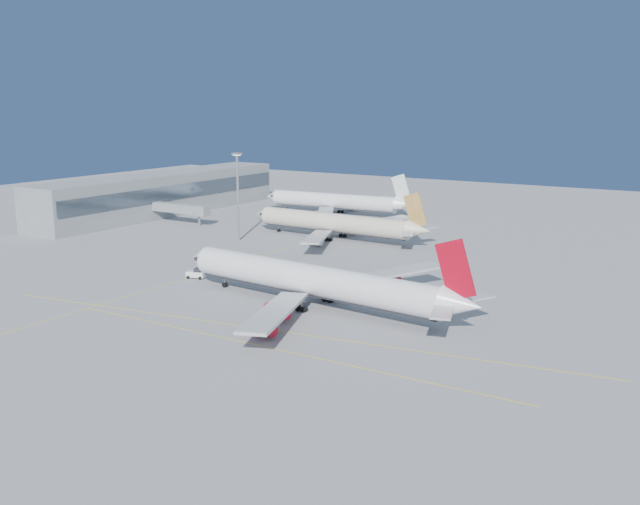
{
  "coord_description": "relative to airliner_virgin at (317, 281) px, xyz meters",
  "views": [
    {
      "loc": [
        72.2,
        -106.46,
        40.55
      ],
      "look_at": [
        -11.41,
        28.39,
        7.0
      ],
      "focal_mm": 40.0,
      "sensor_mm": 36.0,
      "label": 1
    }
  ],
  "objects": [
    {
      "name": "airliner_third",
      "position": [
        -58.02,
        106.56,
        -0.44
      ],
      "size": [
        60.42,
        55.6,
        16.2
      ],
      "rotation": [
        0.0,
        0.0,
        0.07
      ],
      "color": "white",
      "rests_on": "ground"
    },
    {
      "name": "airliner_virgin",
      "position": [
        0.0,
        0.0,
        0.0
      ],
      "size": [
        71.93,
        64.32,
        17.74
      ],
      "rotation": [
        0.0,
        0.0,
        -0.1
      ],
      "color": "white",
      "rests_on": "ground"
    },
    {
      "name": "pushback_tug",
      "position": [
        -36.78,
        5.51,
        -4.2
      ],
      "size": [
        4.82,
        3.6,
        2.48
      ],
      "rotation": [
        0.0,
        0.0,
        0.26
      ],
      "color": "white",
      "rests_on": "ground"
    },
    {
      "name": "taxiway_lines",
      "position": [
        -13.42,
        -4.51,
        -5.34
      ],
      "size": [
        118.86,
        140.0,
        0.02
      ],
      "color": "yellow",
      "rests_on": "ground"
    },
    {
      "name": "ground",
      "position": [
        1.29,
        -10.86,
        -5.35
      ],
      "size": [
        500.0,
        500.0,
        0.0
      ],
      "primitive_type": "plane",
      "color": "slate",
      "rests_on": "ground"
    },
    {
      "name": "light_mast",
      "position": [
        -57.56,
        47.88,
        10.04
      ],
      "size": [
        2.25,
        2.25,
        26.07
      ],
      "color": "gray",
      "rests_on": "ground"
    },
    {
      "name": "jet_bridge",
      "position": [
        -91.81,
        61.14,
        -0.18
      ],
      "size": [
        23.6,
        3.6,
        6.9
      ],
      "color": "gray",
      "rests_on": "ground"
    },
    {
      "name": "terminal",
      "position": [
        -113.64,
        74.14,
        2.16
      ],
      "size": [
        18.4,
        110.0,
        15.0
      ],
      "color": "gray",
      "rests_on": "ground"
    },
    {
      "name": "airliner_etihad",
      "position": [
        -33.4,
        64.77,
        -0.42
      ],
      "size": [
        61.96,
        57.25,
        16.18
      ],
      "rotation": [
        0.0,
        0.0,
        -0.04
      ],
      "color": "beige",
      "rests_on": "ground"
    }
  ]
}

